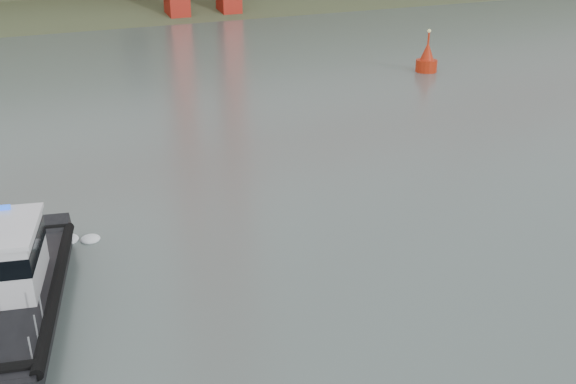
# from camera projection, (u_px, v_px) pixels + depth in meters

# --- Properties ---
(ground) EXTENTS (400.00, 400.00, 0.00)m
(ground) POSITION_uv_depth(u_px,v_px,m) (368.00, 322.00, 23.52)
(ground) COLOR #4D5C56
(ground) RESTS_ON ground
(nav_buoy) EXTENTS (2.04, 2.04, 4.24)m
(nav_buoy) POSITION_uv_depth(u_px,v_px,m) (427.00, 60.00, 61.08)
(nav_buoy) COLOR #B1240C
(nav_buoy) RESTS_ON ground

